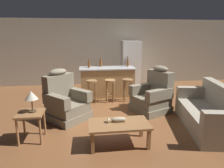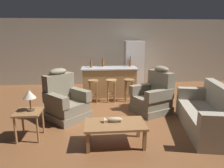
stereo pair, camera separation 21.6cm
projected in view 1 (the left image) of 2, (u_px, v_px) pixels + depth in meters
ground_plane at (113, 110)px, 5.40m from camera, size 12.00×12.00×0.00m
back_wall at (103, 52)px, 8.10m from camera, size 12.00×0.05×2.60m
coffee_table at (119, 126)px, 3.62m from camera, size 1.10×0.60×0.42m
fish_figurine at (117, 120)px, 3.65m from camera, size 0.34×0.10×0.10m
couch at (209, 113)px, 4.28m from camera, size 1.20×2.03×0.94m
recliner_near_lamp at (65, 102)px, 4.77m from camera, size 1.19×1.19×1.20m
recliner_near_island at (153, 96)px, 5.25m from camera, size 1.11×1.11×1.20m
end_table at (31, 117)px, 3.75m from camera, size 0.48×0.48×0.56m
table_lamp at (31, 96)px, 3.69m from camera, size 0.24×0.24×0.41m
kitchen_island at (107, 82)px, 6.59m from camera, size 1.80×0.70×0.95m
bar_stool_left at (92, 87)px, 5.92m from camera, size 0.32×0.32×0.68m
bar_stool_middle at (110, 87)px, 5.98m from camera, size 0.32×0.32×0.68m
bar_stool_right at (128, 86)px, 6.05m from camera, size 0.32×0.32×0.68m
refrigerator at (130, 64)px, 7.78m from camera, size 0.70×0.69×1.76m
bottle_tall_green at (128, 63)px, 6.67m from camera, size 0.07×0.07×0.31m
bottle_short_amber at (89, 64)px, 6.44m from camera, size 0.07×0.07×0.30m
bottle_wine_dark at (101, 63)px, 6.68m from camera, size 0.09×0.09×0.29m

